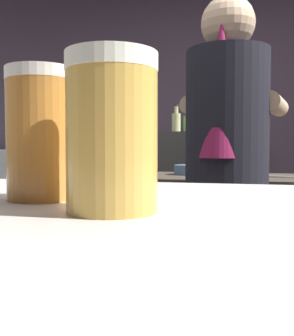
{
  "coord_description": "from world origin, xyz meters",
  "views": [
    {
      "loc": [
        0.02,
        -1.36,
        1.08
      ],
      "look_at": [
        -0.13,
        -0.75,
        1.05
      ],
      "focal_mm": 41.72,
      "sensor_mm": 36.0,
      "label": 1
    }
  ],
  "objects_px": {
    "pint_glass_near": "(112,133)",
    "bottle_olive_oil": "(176,122)",
    "mini_fridge": "(7,209)",
    "mixing_bowl": "(192,170)",
    "chefs_knife": "(287,177)",
    "bottle_hot_sauce": "(226,119)",
    "pint_glass_far": "(42,135)",
    "bottle_soy": "(187,123)",
    "bartender": "(226,172)"
  },
  "relations": [
    {
      "from": "bottle_olive_oil",
      "to": "bottle_soy",
      "type": "relative_size",
      "value": 1.13
    },
    {
      "from": "mixing_bowl",
      "to": "pint_glass_far",
      "type": "relative_size",
      "value": 1.5
    },
    {
      "from": "mixing_bowl",
      "to": "bottle_soy",
      "type": "xyz_separation_m",
      "value": [
        -0.19,
        1.16,
        0.33
      ]
    },
    {
      "from": "bartender",
      "to": "chefs_knife",
      "type": "height_order",
      "value": "bartender"
    },
    {
      "from": "bartender",
      "to": "bottle_hot_sauce",
      "type": "bearing_deg",
      "value": 13.9
    },
    {
      "from": "chefs_knife",
      "to": "bottle_olive_oil",
      "type": "height_order",
      "value": "bottle_olive_oil"
    },
    {
      "from": "mixing_bowl",
      "to": "bottle_soy",
      "type": "height_order",
      "value": "bottle_soy"
    },
    {
      "from": "pint_glass_far",
      "to": "bottle_hot_sauce",
      "type": "height_order",
      "value": "bottle_hot_sauce"
    },
    {
      "from": "pint_glass_far",
      "to": "bottle_olive_oil",
      "type": "xyz_separation_m",
      "value": [
        -0.35,
        2.92,
        0.21
      ]
    },
    {
      "from": "mixing_bowl",
      "to": "bottle_soy",
      "type": "relative_size",
      "value": 0.96
    },
    {
      "from": "bottle_olive_oil",
      "to": "bartender",
      "type": "bearing_deg",
      "value": -73.53
    },
    {
      "from": "mini_fridge",
      "to": "chefs_knife",
      "type": "height_order",
      "value": "mini_fridge"
    },
    {
      "from": "bartender",
      "to": "pint_glass_far",
      "type": "height_order",
      "value": "bartender"
    },
    {
      "from": "mixing_bowl",
      "to": "bottle_soy",
      "type": "bearing_deg",
      "value": 99.4
    },
    {
      "from": "mixing_bowl",
      "to": "bottle_olive_oil",
      "type": "distance_m",
      "value": 1.19
    },
    {
      "from": "mini_fridge",
      "to": "pint_glass_near",
      "type": "relative_size",
      "value": 8.31
    },
    {
      "from": "chefs_knife",
      "to": "pint_glass_far",
      "type": "relative_size",
      "value": 1.82
    },
    {
      "from": "mini_fridge",
      "to": "bottle_olive_oil",
      "type": "distance_m",
      "value": 1.72
    },
    {
      "from": "mini_fridge",
      "to": "mixing_bowl",
      "type": "height_order",
      "value": "mini_fridge"
    },
    {
      "from": "chefs_knife",
      "to": "bottle_hot_sauce",
      "type": "height_order",
      "value": "bottle_hot_sauce"
    },
    {
      "from": "mixing_bowl",
      "to": "bottle_olive_oil",
      "type": "bearing_deg",
      "value": 104.02
    },
    {
      "from": "mini_fridge",
      "to": "bottle_olive_oil",
      "type": "height_order",
      "value": "bottle_olive_oil"
    },
    {
      "from": "bottle_olive_oil",
      "to": "bottle_soy",
      "type": "height_order",
      "value": "bottle_olive_oil"
    },
    {
      "from": "pint_glass_far",
      "to": "bottle_hot_sauce",
      "type": "xyz_separation_m",
      "value": [
        0.06,
        2.87,
        0.22
      ]
    },
    {
      "from": "mixing_bowl",
      "to": "bottle_hot_sauce",
      "type": "bearing_deg",
      "value": 82.35
    },
    {
      "from": "mini_fridge",
      "to": "bottle_soy",
      "type": "bearing_deg",
      "value": 7.84
    },
    {
      "from": "mixing_bowl",
      "to": "pint_glass_far",
      "type": "bearing_deg",
      "value": -87.56
    },
    {
      "from": "mixing_bowl",
      "to": "bartender",
      "type": "bearing_deg",
      "value": -68.68
    },
    {
      "from": "chefs_knife",
      "to": "pint_glass_near",
      "type": "xyz_separation_m",
      "value": [
        -0.32,
        -1.75,
        0.16
      ]
    },
    {
      "from": "mini_fridge",
      "to": "pint_glass_near",
      "type": "xyz_separation_m",
      "value": [
        1.97,
        -2.81,
        0.56
      ]
    },
    {
      "from": "pint_glass_near",
      "to": "bottle_hot_sauce",
      "type": "xyz_separation_m",
      "value": [
        -0.03,
        2.92,
        0.22
      ]
    },
    {
      "from": "bartender",
      "to": "bottle_soy",
      "type": "distance_m",
      "value": 1.77
    },
    {
      "from": "bartender",
      "to": "chefs_knife",
      "type": "xyz_separation_m",
      "value": [
        0.28,
        0.41,
        -0.05
      ]
    },
    {
      "from": "chefs_knife",
      "to": "bottle_soy",
      "type": "height_order",
      "value": "bottle_soy"
    },
    {
      "from": "mini_fridge",
      "to": "pint_glass_far",
      "type": "distance_m",
      "value": 3.38
    },
    {
      "from": "mixing_bowl",
      "to": "pint_glass_near",
      "type": "xyz_separation_m",
      "value": [
        0.17,
        -1.88,
        0.13
      ]
    },
    {
      "from": "mini_fridge",
      "to": "bottle_olive_oil",
      "type": "bearing_deg",
      "value": 6.32
    },
    {
      "from": "pint_glass_far",
      "to": "bottle_soy",
      "type": "xyz_separation_m",
      "value": [
        -0.27,
        2.98,
        0.2
      ]
    },
    {
      "from": "bottle_hot_sauce",
      "to": "mixing_bowl",
      "type": "bearing_deg",
      "value": -97.65
    },
    {
      "from": "mini_fridge",
      "to": "bartender",
      "type": "height_order",
      "value": "bartender"
    },
    {
      "from": "pint_glass_near",
      "to": "bartender",
      "type": "bearing_deg",
      "value": 88.41
    },
    {
      "from": "mixing_bowl",
      "to": "bottle_hot_sauce",
      "type": "height_order",
      "value": "bottle_hot_sauce"
    },
    {
      "from": "mini_fridge",
      "to": "mixing_bowl",
      "type": "distance_m",
      "value": 2.07
    },
    {
      "from": "mixing_bowl",
      "to": "chefs_knife",
      "type": "relative_size",
      "value": 0.83
    },
    {
      "from": "pint_glass_near",
      "to": "bottle_olive_oil",
      "type": "height_order",
      "value": "bottle_olive_oil"
    },
    {
      "from": "bottle_hot_sauce",
      "to": "bottle_soy",
      "type": "bearing_deg",
      "value": 161.68
    },
    {
      "from": "bottle_olive_oil",
      "to": "bottle_soy",
      "type": "bearing_deg",
      "value": 32.05
    },
    {
      "from": "bartender",
      "to": "bottle_hot_sauce",
      "type": "distance_m",
      "value": 1.62
    },
    {
      "from": "bartender",
      "to": "bottle_soy",
      "type": "relative_size",
      "value": 8.27
    },
    {
      "from": "bartender",
      "to": "mixing_bowl",
      "type": "bearing_deg",
      "value": 32.73
    }
  ]
}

